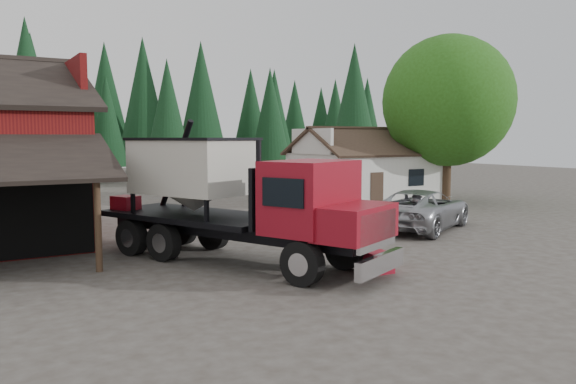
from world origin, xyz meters
TOP-DOWN VIEW (x-y plane):
  - ground at (0.00, 0.00)m, footprint 120.00×120.00m
  - farmhouse at (13.00, 13.00)m, footprint 8.60×6.42m
  - deciduous_tree at (17.01, 9.97)m, footprint 8.00×8.00m
  - conifer_backdrop at (0.00, 42.00)m, footprint 76.00×16.00m
  - near_pine_b at (6.00, 30.00)m, footprint 3.96×3.96m
  - near_pine_c at (22.00, 26.00)m, footprint 4.84×4.84m
  - near_pine_d at (-4.00, 34.00)m, footprint 5.28×5.28m
  - feed_truck at (-1.59, 1.21)m, footprint 6.67×10.40m
  - silver_car at (8.18, 3.00)m, footprint 6.87×5.38m
  - equip_box at (1.50, -2.00)m, footprint 0.78×1.15m

SIDE VIEW (x-z plane):
  - ground at x=0.00m, z-range 0.00..0.00m
  - conifer_backdrop at x=0.00m, z-range -8.00..8.00m
  - equip_box at x=1.50m, z-range 0.00..0.60m
  - silver_car at x=8.18m, z-range 0.00..1.74m
  - farmhouse at x=13.00m, z-range -0.66..3.99m
  - feed_truck at x=-1.59m, z-range -0.15..4.45m
  - near_pine_b at x=6.00m, z-range 0.69..11.09m
  - deciduous_tree at x=17.01m, z-range 0.81..11.01m
  - near_pine_c at x=22.00m, z-range 0.69..13.09m
  - near_pine_d at x=-4.00m, z-range 0.69..14.09m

